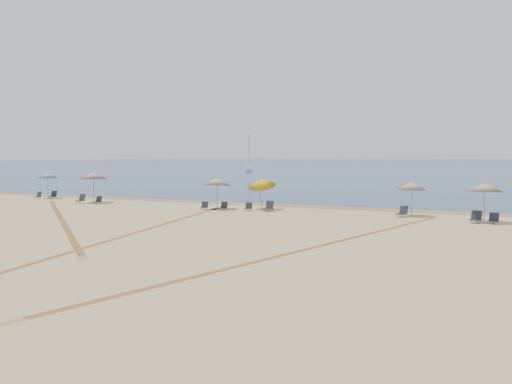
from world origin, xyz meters
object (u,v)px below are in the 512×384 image
chair_3 (98,200)px  chair_10 (494,219)px  umbrella_0 (48,175)px  chair_1 (53,195)px  umbrella_4 (412,186)px  umbrella_1 (93,176)px  chair_5 (224,206)px  umbrella_5 (485,187)px  chair_6 (248,207)px  umbrella_2 (217,182)px  chair_8 (402,212)px  umbrella_3 (262,183)px  chair_4 (204,206)px  chair_7 (269,207)px  chair_0 (38,196)px  chair_2 (81,199)px  chair_9 (476,218)px  sailboat_2 (249,160)px

chair_3 → chair_10: (30.08, -0.34, 0.02)m
umbrella_0 → chair_3: size_ratio=3.88×
chair_10 → chair_1: bearing=-177.2°
umbrella_4 → umbrella_1: bearing=-177.3°
umbrella_0 → chair_5: (19.81, -2.40, -1.88)m
umbrella_1 → umbrella_4: umbrella_1 is taller
umbrella_1 → chair_5: 13.05m
umbrella_5 → chair_6: (-15.74, -0.12, -1.86)m
chair_10 → umbrella_2: bearing=-175.8°
chair_3 → chair_8: bearing=-3.7°
umbrella_2 → umbrella_4: bearing=5.7°
umbrella_3 → chair_4: bearing=-154.2°
chair_7 → umbrella_2: bearing=-168.4°
chair_6 → chair_7: chair_7 is taller
chair_0 → chair_7: bearing=-0.6°
umbrella_1 → chair_0: (-7.35, 0.88, -2.02)m
umbrella_3 → chair_6: size_ratio=3.92×
umbrella_0 → umbrella_2: (18.95, -1.88, -0.10)m
chair_2 → chair_3: (1.70, 0.19, -0.06)m
umbrella_2 → umbrella_5: bearing=-0.3°
umbrella_2 → chair_9: 18.16m
umbrella_5 → chair_4: (-19.08, -0.72, -1.87)m
umbrella_1 → chair_4: 11.64m
chair_0 → chair_6: bearing=-1.6°
chair_0 → chair_6: (22.11, -1.29, -0.02)m
chair_9 → chair_10: (0.98, 0.02, -0.04)m
chair_5 → chair_0: bearing=172.2°
chair_3 → umbrella_3: bearing=-0.4°
umbrella_3 → umbrella_4: 10.78m
umbrella_3 → sailboat_2: sailboat_2 is taller
chair_1 → chair_2: bearing=-25.4°
chair_2 → sailboat_2: size_ratio=0.08×
umbrella_0 → chair_5: size_ratio=4.05×
umbrella_4 → chair_9: (4.05, -2.12, -1.70)m
umbrella_5 → chair_9: 1.96m
chair_4 → sailboat_2: (-36.20, 84.52, 2.48)m
umbrella_2 → chair_10: umbrella_2 is taller
chair_2 → chair_4: (12.14, -0.26, -0.07)m
umbrella_4 → chair_9: 4.87m
umbrella_0 → chair_6: size_ratio=3.78×
chair_6 → umbrella_3: bearing=59.1°
chair_10 → chair_3: bearing=-174.3°
umbrella_2 → chair_6: bearing=-4.5°
umbrella_1 → chair_10: 31.13m
chair_3 → chair_2: bearing=-179.6°
umbrella_3 → chair_2: 16.15m
umbrella_0 → chair_10: umbrella_0 is taller
umbrella_3 → chair_0: umbrella_3 is taller
chair_10 → sailboat_2: 101.23m
chair_8 → umbrella_4: bearing=84.0°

